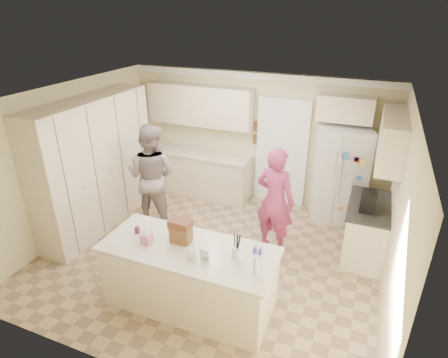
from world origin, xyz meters
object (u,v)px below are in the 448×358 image
at_px(coffee_maker, 368,201).
at_px(dollhouse_body, 181,234).
at_px(tissue_box, 147,238).
at_px(utensil_crock, 237,253).
at_px(refrigerator, 339,174).
at_px(teen_boy, 152,176).
at_px(teen_girl, 275,201).
at_px(island_base, 190,278).

distance_m(coffee_maker, dollhouse_body, 2.84).
bearing_deg(coffee_maker, tissue_box, -142.43).
distance_m(utensil_crock, tissue_box, 1.21).
distance_m(refrigerator, utensil_crock, 3.20).
relative_size(tissue_box, teen_boy, 0.07).
distance_m(refrigerator, teen_girl, 1.67).
bearing_deg(teen_girl, utensil_crock, 101.20).
distance_m(refrigerator, island_base, 3.51).
bearing_deg(teen_boy, island_base, 128.50).
xyz_separation_m(refrigerator, dollhouse_body, (-1.66, -3.03, 0.14)).
bearing_deg(island_base, teen_boy, 133.77).
xyz_separation_m(utensil_crock, tissue_box, (-1.20, -0.15, -0.00)).
bearing_deg(refrigerator, teen_boy, -170.11).
height_order(refrigerator, teen_boy, teen_boy).
height_order(island_base, tissue_box, tissue_box).
bearing_deg(teen_girl, refrigerator, -107.49).
distance_m(island_base, dollhouse_body, 0.62).
bearing_deg(refrigerator, dollhouse_body, -134.42).
distance_m(utensil_crock, teen_boy, 2.74).
bearing_deg(refrigerator, tissue_box, -138.24).
xyz_separation_m(refrigerator, island_base, (-1.51, -3.13, -0.46)).
bearing_deg(island_base, utensil_crock, 4.40).
height_order(coffee_maker, teen_girl, teen_girl).
bearing_deg(dollhouse_body, coffee_maker, 39.29).
bearing_deg(dollhouse_body, island_base, -33.69).
bearing_deg(utensil_crock, coffee_maker, 52.88).
relative_size(refrigerator, teen_girl, 1.00).
distance_m(refrigerator, dollhouse_body, 3.46).
distance_m(coffee_maker, utensil_crock, 2.32).
height_order(coffee_maker, dollhouse_body, coffee_maker).
xyz_separation_m(tissue_box, teen_boy, (-1.03, 1.75, -0.03)).
height_order(refrigerator, dollhouse_body, refrigerator).
relative_size(tissue_box, teen_girl, 0.08).
bearing_deg(island_base, coffee_maker, 42.83).
bearing_deg(tissue_box, dollhouse_body, 26.57).
bearing_deg(teen_girl, island_base, 80.27).
height_order(utensil_crock, dollhouse_body, dollhouse_body).
bearing_deg(refrigerator, utensil_crock, -121.30).
bearing_deg(teen_girl, coffee_maker, -158.77).
xyz_separation_m(island_base, tissue_box, (-0.55, -0.10, 0.56)).
distance_m(coffee_maker, teen_boy, 3.64).
relative_size(coffee_maker, tissue_box, 2.14).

